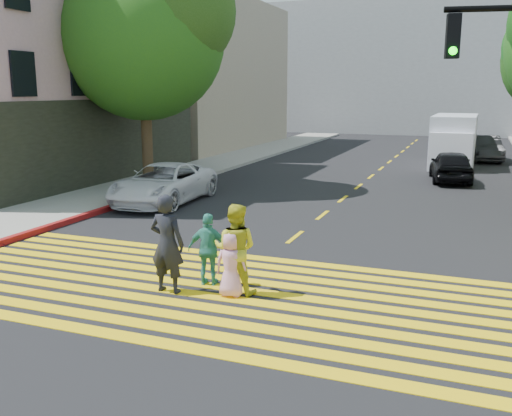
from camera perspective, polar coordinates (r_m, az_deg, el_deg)
The scene contains 17 objects.
ground at distance 10.44m, azimuth -6.03°, elevation -10.70°, with size 120.00×120.00×0.00m, color black.
sidewalk_left at distance 33.43m, azimuth -1.92°, elevation 5.01°, with size 3.00×40.00×0.15m, color gray.
curb_red at distance 18.87m, azimuth -16.51°, elevation -0.67°, with size 0.20×8.00×0.16m, color maroon.
crosswalk at distance 11.51m, azimuth -3.12°, elevation -8.45°, with size 13.40×5.30×0.01m.
lane_line at distance 31.64m, azimuth 12.82°, elevation 4.22°, with size 0.12×34.40×0.01m.
building_left_tan at distance 41.91m, azimuth -8.39°, elevation 13.00°, with size 12.00×16.00×10.00m, color tan.
backdrop_block at distance 56.78m, azimuth 16.99°, elevation 13.26°, with size 30.00×8.00×12.00m, color gray.
tree_left at distance 24.10m, azimuth -11.03°, elevation 17.21°, with size 7.82×7.34×9.44m.
pedestrian_man at distance 11.40m, azimuth -8.88°, elevation -3.56°, with size 0.73×0.48×1.99m, color black.
pedestrian_woman at distance 11.25m, azimuth -2.10°, elevation -4.11°, with size 0.88×0.69×1.81m, color gold.
pedestrian_child at distance 11.14m, azimuth -2.51°, elevation -5.64°, with size 0.63×0.41×1.30m, color #E59DBF.
pedestrian_extra at distance 11.77m, azimuth -4.73°, elevation -4.17°, with size 0.89×0.37×1.51m, color teal.
white_sedan at distance 20.62m, azimuth -9.22°, elevation 2.43°, with size 2.32×5.04×1.40m, color white.
dark_car_near at distance 26.59m, azimuth 18.92°, elevation 4.01°, with size 1.65×4.10×1.40m, color black.
silver_car at distance 37.42m, azimuth 19.87°, elevation 5.85°, with size 1.69×4.15×1.20m, color gray.
dark_car_parked at distance 35.22m, azimuth 21.91°, elevation 5.57°, with size 1.52×4.35×1.43m, color black.
white_van at distance 32.07m, azimuth 19.15°, elevation 6.24°, with size 2.22×5.71×2.68m.
Camera 1 is at (4.45, -8.57, 3.97)m, focal length 40.00 mm.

